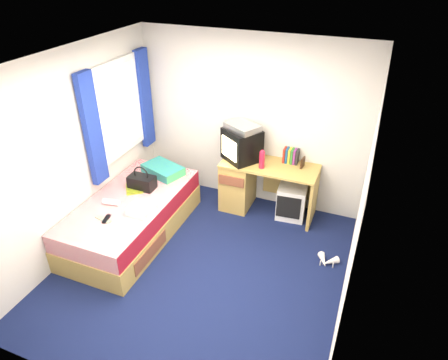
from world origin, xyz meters
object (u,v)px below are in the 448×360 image
at_px(colour_swatch_fan, 103,219).
at_px(water_bottle, 111,202).
at_px(vcr, 242,127).
at_px(remote_control, 106,219).
at_px(picture_frame, 303,163).
at_px(pink_water_bottle, 262,160).
at_px(desk, 250,182).
at_px(aerosol_can, 261,154).
at_px(handbag, 142,182).
at_px(pillow, 163,170).
at_px(towel, 141,210).
at_px(crt_tv, 242,145).
at_px(white_heels, 326,261).
at_px(magazine, 134,188).
at_px(storage_cube, 292,201).
at_px(bed, 132,217).

bearing_deg(colour_swatch_fan, water_bottle, 108.67).
bearing_deg(vcr, remote_control, -94.75).
bearing_deg(picture_frame, pink_water_bottle, -147.53).
relative_size(desk, colour_swatch_fan, 5.91).
relative_size(desk, water_bottle, 6.50).
distance_m(aerosol_can, handbag, 1.64).
distance_m(pillow, vcr, 1.26).
bearing_deg(vcr, towel, -90.44).
bearing_deg(crt_tv, pillow, -121.36).
xyz_separation_m(picture_frame, colour_swatch_fan, (-1.94, -1.73, -0.27)).
xyz_separation_m(aerosol_can, colour_swatch_fan, (-1.37, -1.72, -0.30)).
distance_m(towel, white_heels, 2.30).
height_order(magazine, white_heels, magazine).
xyz_separation_m(storage_cube, vcr, (-0.75, -0.00, 0.99)).
distance_m(desk, aerosol_can, 0.46).
xyz_separation_m(towel, colour_swatch_fan, (-0.35, -0.28, -0.04)).
bearing_deg(crt_tv, bed, -97.21).
relative_size(bed, vcr, 4.62).
bearing_deg(bed, storage_cube, 32.76).
xyz_separation_m(aerosol_can, handbag, (-1.32, -0.95, -0.21)).
relative_size(pillow, pink_water_bottle, 2.37).
bearing_deg(magazine, colour_swatch_fan, -87.14).
relative_size(pillow, colour_swatch_fan, 2.49).
relative_size(picture_frame, towel, 0.47).
xyz_separation_m(vcr, remote_control, (-1.09, -1.64, -0.68)).
xyz_separation_m(bed, vcr, (1.07, 1.17, 0.96)).
relative_size(vcr, water_bottle, 2.16).
xyz_separation_m(crt_tv, remote_control, (-1.08, -1.63, -0.42)).
bearing_deg(water_bottle, towel, -2.39).
xyz_separation_m(bed, desk, (1.21, 1.17, 0.14)).
distance_m(crt_tv, pink_water_bottle, 0.37).
bearing_deg(picture_frame, desk, -163.58).
bearing_deg(towel, aerosol_can, 54.66).
relative_size(handbag, white_heels, 1.26).
xyz_separation_m(vcr, towel, (-0.77, -1.37, -0.64)).
distance_m(storage_cube, colour_swatch_fan, 2.51).
height_order(crt_tv, pink_water_bottle, crt_tv).
xyz_separation_m(pillow, aerosol_can, (1.26, 0.51, 0.25)).
relative_size(pillow, remote_control, 3.42).
bearing_deg(remote_control, desk, 39.20).
bearing_deg(magazine, bed, -70.27).
bearing_deg(desk, colour_swatch_fan, -127.27).
height_order(pink_water_bottle, towel, pink_water_bottle).
xyz_separation_m(picture_frame, handbag, (-1.89, -0.96, -0.19)).
height_order(bed, storage_cube, bed).
xyz_separation_m(bed, water_bottle, (-0.15, -0.18, 0.31)).
relative_size(pillow, water_bottle, 2.74).
height_order(desk, picture_frame, picture_frame).
relative_size(bed, storage_cube, 4.21).
height_order(aerosol_can, water_bottle, aerosol_can).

